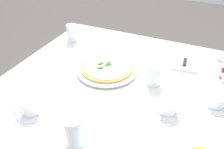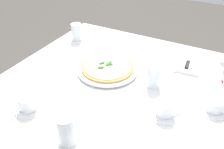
# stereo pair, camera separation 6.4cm
# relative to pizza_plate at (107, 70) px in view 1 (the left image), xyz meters

# --- Properties ---
(dining_table) EXTENTS (1.15, 1.15, 0.75)m
(dining_table) POSITION_rel_pizza_plate_xyz_m (-0.09, -0.10, -0.14)
(dining_table) COLOR white
(dining_table) RESTS_ON ground_plane
(pizza_plate) EXTENTS (0.32, 0.32, 0.02)m
(pizza_plate) POSITION_rel_pizza_plate_xyz_m (0.00, 0.00, 0.00)
(pizza_plate) COLOR white
(pizza_plate) RESTS_ON dining_table
(pizza) EXTENTS (0.27, 0.27, 0.02)m
(pizza) POSITION_rel_pizza_plate_xyz_m (0.00, 0.00, 0.01)
(pizza) COLOR tan
(pizza) RESTS_ON pizza_plate
(coffee_cup_back_corner) EXTENTS (0.13, 0.13, 0.07)m
(coffee_cup_back_corner) POSITION_rel_pizza_plate_xyz_m (-0.17, -0.37, 0.02)
(coffee_cup_back_corner) COLOR white
(coffee_cup_back_corner) RESTS_ON dining_table
(coffee_cup_right_edge) EXTENTS (0.13, 0.13, 0.07)m
(coffee_cup_right_edge) POSITION_rel_pizza_plate_xyz_m (-0.42, 0.15, 0.02)
(coffee_cup_right_edge) COLOR white
(coffee_cup_right_edge) RESTS_ON dining_table
(coffee_cup_near_left) EXTENTS (0.13, 0.13, 0.06)m
(coffee_cup_near_left) POSITION_rel_pizza_plate_xyz_m (-0.05, -0.55, 0.02)
(coffee_cup_near_left) COLOR white
(coffee_cup_near_left) RESTS_ON dining_table
(water_glass_center_back) EXTENTS (0.07, 0.07, 0.10)m
(water_glass_center_back) POSITION_rel_pizza_plate_xyz_m (-0.01, -0.26, 0.03)
(water_glass_center_back) COLOR white
(water_glass_center_back) RESTS_ON dining_table
(water_glass_far_right) EXTENTS (0.07, 0.07, 0.12)m
(water_glass_far_right) POSITION_rel_pizza_plate_xyz_m (-0.48, -0.09, 0.04)
(water_glass_far_right) COLOR white
(water_glass_far_right) RESTS_ON dining_table
(water_glass_near_right) EXTENTS (0.07, 0.07, 0.11)m
(water_glass_near_right) POSITION_rel_pizza_plate_xyz_m (0.24, 0.36, 0.04)
(water_glass_near_right) COLOR white
(water_glass_near_right) RESTS_ON dining_table
(napkin_folded) EXTENTS (0.24, 0.16, 0.02)m
(napkin_folded) POSITION_rel_pizza_plate_xyz_m (0.27, -0.36, -0.00)
(napkin_folded) COLOR white
(napkin_folded) RESTS_ON dining_table
(dinner_knife) EXTENTS (0.20, 0.04, 0.01)m
(dinner_knife) POSITION_rel_pizza_plate_xyz_m (0.27, -0.36, 0.01)
(dinner_knife) COLOR silver
(dinner_knife) RESTS_ON napkin_folded
(hot_sauce_bottle) EXTENTS (0.02, 0.02, 0.08)m
(hot_sauce_bottle) POSITION_rel_pizza_plate_xyz_m (0.18, -0.56, 0.02)
(hot_sauce_bottle) COLOR #B7140F
(hot_sauce_bottle) RESTS_ON dining_table
(salt_shaker) EXTENTS (0.03, 0.03, 0.06)m
(salt_shaker) POSITION_rel_pizza_plate_xyz_m (0.21, -0.55, 0.01)
(salt_shaker) COLOR white
(salt_shaker) RESTS_ON dining_table
(pepper_shaker) EXTENTS (0.03, 0.03, 0.06)m
(pepper_shaker) POSITION_rel_pizza_plate_xyz_m (0.15, -0.57, 0.01)
(pepper_shaker) COLOR white
(pepper_shaker) RESTS_ON dining_table
(menu_card) EXTENTS (0.02, 0.09, 0.06)m
(menu_card) POSITION_rel_pizza_plate_xyz_m (0.36, -0.56, 0.02)
(menu_card) COLOR white
(menu_card) RESTS_ON dining_table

